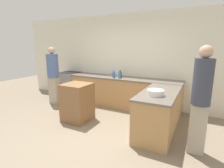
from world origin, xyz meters
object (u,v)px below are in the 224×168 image
object	(u,v)px
island_table	(77,102)
range_oven	(70,85)
water_bottle_blue	(114,75)
person_at_peninsula	(201,97)
dish_soap_bottle	(120,75)
mixing_bowl	(156,93)
person_by_range	(53,74)
wine_bottle_dark	(120,75)
vinegar_bottle_clear	(118,73)

from	to	relation	value
island_table	range_oven	bearing A→B (deg)	135.57
water_bottle_blue	person_at_peninsula	xyz separation A→B (m)	(2.24, -1.36, 0.02)
dish_soap_bottle	water_bottle_blue	world-z (taller)	water_bottle_blue
island_table	mixing_bowl	distance (m)	1.93
mixing_bowl	person_by_range	world-z (taller)	person_by_range
island_table	person_by_range	distance (m)	1.67
mixing_bowl	wine_bottle_dark	world-z (taller)	wine_bottle_dark
water_bottle_blue	wine_bottle_dark	bearing A→B (deg)	40.50
mixing_bowl	wine_bottle_dark	distance (m)	1.92
vinegar_bottle_clear	person_at_peninsula	xyz separation A→B (m)	(2.21, -1.59, 0.00)
range_oven	island_table	size ratio (longest dim) A/B	0.99
dish_soap_bottle	range_oven	bearing A→B (deg)	175.33
island_table	mixing_bowl	xyz separation A→B (m)	(1.86, -0.03, 0.48)
island_table	wine_bottle_dark	xyz separation A→B (m)	(0.51, 1.33, 0.51)
vinegar_bottle_clear	person_at_peninsula	distance (m)	2.72
mixing_bowl	range_oven	bearing A→B (deg)	156.53
range_oven	wine_bottle_dark	size ratio (longest dim) A/B	4.25
mixing_bowl	vinegar_bottle_clear	size ratio (longest dim) A/B	1.15
water_bottle_blue	dish_soap_bottle	bearing A→B (deg)	7.50
mixing_bowl	water_bottle_blue	bearing A→B (deg)	140.22
wine_bottle_dark	vinegar_bottle_clear	size ratio (longest dim) A/B	0.78
wine_bottle_dark	dish_soap_bottle	world-z (taller)	dish_soap_bottle
person_at_peninsula	wine_bottle_dark	bearing A→B (deg)	144.74
person_by_range	vinegar_bottle_clear	bearing A→B (deg)	22.11
water_bottle_blue	vinegar_bottle_clear	bearing A→B (deg)	81.95
range_oven	person_at_peninsula	xyz separation A→B (m)	(4.03, -1.55, 0.55)
wine_bottle_dark	water_bottle_blue	distance (m)	0.19
island_table	person_by_range	world-z (taller)	person_by_range
vinegar_bottle_clear	range_oven	bearing A→B (deg)	-178.67
wine_bottle_dark	person_by_range	world-z (taller)	person_by_range
vinegar_bottle_clear	person_by_range	bearing A→B (deg)	-157.89
mixing_bowl	dish_soap_bottle	world-z (taller)	dish_soap_bottle
vinegar_bottle_clear	person_at_peninsula	size ratio (longest dim) A/B	0.15
person_at_peninsula	water_bottle_blue	bearing A→B (deg)	148.68
wine_bottle_dark	water_bottle_blue	xyz separation A→B (m)	(-0.14, -0.12, 0.00)
island_table	mixing_bowl	size ratio (longest dim) A/B	2.91
island_table	person_at_peninsula	size ratio (longest dim) A/B	0.51
range_oven	vinegar_bottle_clear	world-z (taller)	vinegar_bottle_clear
dish_soap_bottle	water_bottle_blue	distance (m)	0.17
island_table	person_by_range	bearing A→B (deg)	154.59
water_bottle_blue	mixing_bowl	bearing A→B (deg)	-39.78
person_by_range	person_at_peninsula	distance (m)	4.14
mixing_bowl	person_by_range	bearing A→B (deg)	167.74
wine_bottle_dark	person_at_peninsula	bearing A→B (deg)	-35.26
vinegar_bottle_clear	water_bottle_blue	bearing A→B (deg)	-98.05
dish_soap_bottle	person_at_peninsula	distance (m)	2.49
person_by_range	person_at_peninsula	size ratio (longest dim) A/B	0.97
island_table	person_at_peninsula	xyz separation A→B (m)	(2.61, -0.15, 0.54)
wine_bottle_dark	person_by_range	xyz separation A→B (m)	(-1.96, -0.65, -0.02)
wine_bottle_dark	vinegar_bottle_clear	bearing A→B (deg)	136.69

